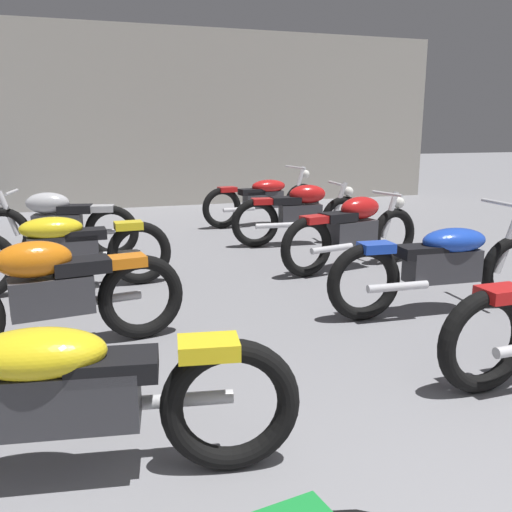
{
  "coord_description": "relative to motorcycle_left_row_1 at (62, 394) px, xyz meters",
  "views": [
    {
      "loc": [
        -1.46,
        -0.16,
        1.62
      ],
      "look_at": [
        0.0,
        4.21,
        0.55
      ],
      "focal_mm": 38.82,
      "sensor_mm": 36.0,
      "label": 1
    }
  ],
  "objects": [
    {
      "name": "motorcycle_right_row_4",
      "position": [
        3.14,
        4.63,
        0.01
      ],
      "size": [
        1.97,
        0.48,
        0.88
      ],
      "color": "black",
      "rests_on": "ground"
    },
    {
      "name": "motorcycle_right_row_5",
      "position": [
        3.18,
        6.34,
        0.0
      ],
      "size": [
        2.17,
        0.68,
        0.97
      ],
      "color": "black",
      "rests_on": "ground"
    },
    {
      "name": "motorcycle_left_row_3",
      "position": [
        -0.02,
        3.29,
        0.0
      ],
      "size": [
        2.17,
        0.68,
        0.97
      ],
      "color": "black",
      "rests_on": "ground"
    },
    {
      "name": "motorcycle_left_row_1",
      "position": [
        0.0,
        0.0,
        0.0
      ],
      "size": [
        2.16,
        0.68,
        0.97
      ],
      "color": "black",
      "rests_on": "ground"
    },
    {
      "name": "motorcycle_right_row_3",
      "position": [
        3.17,
        3.17,
        0.01
      ],
      "size": [
        1.95,
        0.65,
        0.88
      ],
      "color": "black",
      "rests_on": "ground"
    },
    {
      "name": "motorcycle_left_row_2",
      "position": [
        -0.09,
        1.66,
        0.01
      ],
      "size": [
        1.97,
        0.56,
        0.88
      ],
      "color": "black",
      "rests_on": "ground"
    },
    {
      "name": "back_wall",
      "position": [
        1.57,
        9.29,
        1.35
      ],
      "size": [
        13.24,
        0.24,
        3.6
      ],
      "primitive_type": "cube",
      "color": "#9E998E",
      "rests_on": "ground"
    },
    {
      "name": "motorcycle_left_row_4",
      "position": [
        -0.09,
        4.77,
        0.01
      ],
      "size": [
        1.96,
        0.57,
        0.88
      ],
      "color": "black",
      "rests_on": "ground"
    },
    {
      "name": "motorcycle_right_row_2",
      "position": [
        3.18,
        1.52,
        0.0
      ],
      "size": [
        2.17,
        0.68,
        0.97
      ],
      "color": "black",
      "rests_on": "ground"
    }
  ]
}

